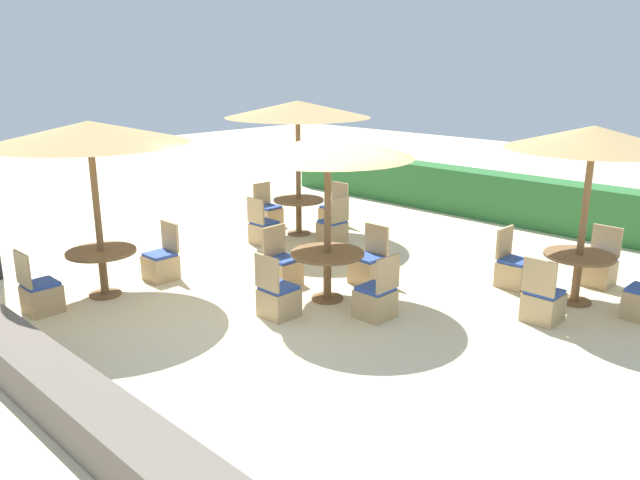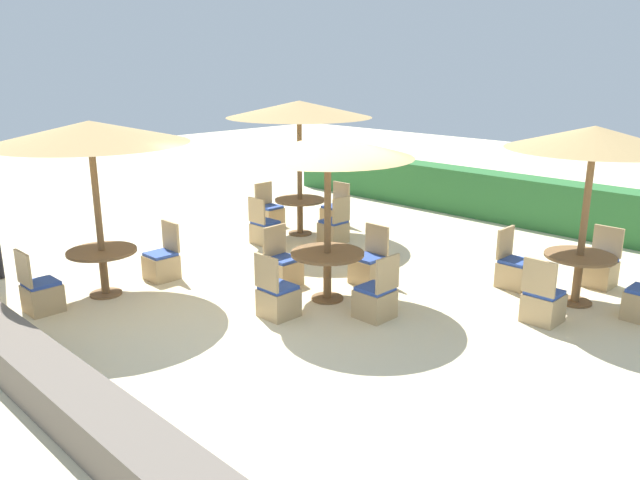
{
  "view_description": "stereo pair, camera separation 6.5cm",
  "coord_description": "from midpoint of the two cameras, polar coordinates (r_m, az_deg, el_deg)",
  "views": [
    {
      "loc": [
        6.16,
        -5.71,
        3.43
      ],
      "look_at": [
        0.0,
        0.6,
        0.9
      ],
      "focal_mm": 35.0,
      "sensor_mm": 36.0,
      "label": 1
    },
    {
      "loc": [
        6.21,
        -5.67,
        3.43
      ],
      "look_at": [
        0.0,
        0.6,
        0.9
      ],
      "focal_mm": 35.0,
      "sensor_mm": 36.0,
      "label": 2
    }
  ],
  "objects": [
    {
      "name": "ground_plane",
      "position": [
        9.08,
        -2.48,
        -6.22
      ],
      "size": [
        40.0,
        40.0,
        0.0
      ],
      "primitive_type": "plane",
      "color": "beige"
    },
    {
      "name": "patio_chair_front_left_north",
      "position": [
        10.48,
        -14.07,
        -2.09
      ],
      "size": [
        0.46,
        0.46,
        0.93
      ],
      "rotation": [
        0.0,
        0.0,
        3.14
      ],
      "color": "tan",
      "rests_on": "ground_plane"
    },
    {
      "name": "round_table_back_right",
      "position": [
        9.82,
        22.77,
        -2.22
      ],
      "size": [
        1.0,
        1.0,
        0.74
      ],
      "color": "brown",
      "rests_on": "ground_plane"
    },
    {
      "name": "patio_chair_back_right_north",
      "position": [
        10.83,
        24.36,
        -2.48
      ],
      "size": [
        0.46,
        0.46,
        0.93
      ],
      "rotation": [
        0.0,
        0.0,
        3.14
      ],
      "color": "tan",
      "rests_on": "ground_plane"
    },
    {
      "name": "parasol_back_left",
      "position": [
        12.46,
        -1.77,
        11.84
      ],
      "size": [
        2.87,
        2.87,
        2.7
      ],
      "color": "brown",
      "rests_on": "ground_plane"
    },
    {
      "name": "parasol_back_right",
      "position": [
        9.45,
        23.97,
        8.46
      ],
      "size": [
        2.39,
        2.39,
        2.59
      ],
      "color": "brown",
      "rests_on": "ground_plane"
    },
    {
      "name": "patio_chair_back_left_west",
      "position": [
        13.48,
        -4.49,
        2.37
      ],
      "size": [
        0.46,
        0.46,
        0.93
      ],
      "rotation": [
        0.0,
        0.0,
        -1.57
      ],
      "color": "tan",
      "rests_on": "ground_plane"
    },
    {
      "name": "patio_chair_back_right_west",
      "position": [
        10.28,
        17.5,
        -2.71
      ],
      "size": [
        0.46,
        0.46,
        0.93
      ],
      "rotation": [
        0.0,
        0.0,
        -1.57
      ],
      "color": "tan",
      "rests_on": "ground_plane"
    },
    {
      "name": "patio_chair_back_left_south",
      "position": [
        12.19,
        -4.91,
        0.88
      ],
      "size": [
        0.46,
        0.46,
        0.93
      ],
      "color": "tan",
      "rests_on": "ground_plane"
    },
    {
      "name": "patio_chair_center_east",
      "position": [
        8.68,
        5.34,
        -5.47
      ],
      "size": [
        0.46,
        0.46,
        0.93
      ],
      "rotation": [
        0.0,
        0.0,
        1.57
      ],
      "color": "tan",
      "rests_on": "ground_plane"
    },
    {
      "name": "parasol_center",
      "position": [
        8.82,
        0.93,
        8.52
      ],
      "size": [
        2.44,
        2.44,
        2.46
      ],
      "color": "brown",
      "rests_on": "ground_plane"
    },
    {
      "name": "stone_border",
      "position": [
        7.29,
        -23.7,
        -11.47
      ],
      "size": [
        10.0,
        0.56,
        0.47
      ],
      "primitive_type": "cube",
      "color": "#6B6056",
      "rests_on": "ground_plane"
    },
    {
      "name": "parasol_front_left",
      "position": [
        9.55,
        -20.12,
        9.19
      ],
      "size": [
        2.81,
        2.81,
        2.63
      ],
      "color": "brown",
      "rests_on": "ground_plane"
    },
    {
      "name": "patio_chair_back_left_north",
      "position": [
        13.47,
        1.53,
        2.39
      ],
      "size": [
        0.46,
        0.46,
        0.93
      ],
      "rotation": [
        0.0,
        0.0,
        3.14
      ],
      "color": "tan",
      "rests_on": "ground_plane"
    },
    {
      "name": "hedge_row",
      "position": [
        14.28,
        18.12,
        3.45
      ],
      "size": [
        13.0,
        0.7,
        1.04
      ],
      "primitive_type": "cube",
      "color": "#2D6B33",
      "rests_on": "ground_plane"
    },
    {
      "name": "patio_chair_front_left_south",
      "position": [
        9.67,
        -23.97,
        -4.55
      ],
      "size": [
        0.46,
        0.46,
        0.93
      ],
      "color": "tan",
      "rests_on": "ground_plane"
    },
    {
      "name": "round_table_back_left",
      "position": [
        12.75,
        -1.7,
        3.04
      ],
      "size": [
        1.02,
        1.02,
        0.73
      ],
      "color": "brown",
      "rests_on": "ground_plane"
    },
    {
      "name": "patio_chair_center_south",
      "position": [
        8.7,
        -3.69,
        -5.37
      ],
      "size": [
        0.46,
        0.46,
        0.93
      ],
      "color": "tan",
      "rests_on": "ground_plane"
    },
    {
      "name": "patio_chair_back_left_east",
      "position": [
        12.21,
        1.44,
        0.96
      ],
      "size": [
        0.46,
        0.46,
        0.93
      ],
      "rotation": [
        0.0,
        0.0,
        1.57
      ],
      "color": "tan",
      "rests_on": "ground_plane"
    },
    {
      "name": "round_table_front_left",
      "position": [
        9.93,
        -19.08,
        -1.75
      ],
      "size": [
        1.03,
        1.03,
        0.71
      ],
      "color": "brown",
      "rests_on": "ground_plane"
    },
    {
      "name": "round_table_center",
      "position": [
        9.19,
        0.89,
        -2.03
      ],
      "size": [
        1.09,
        1.09,
        0.74
      ],
      "color": "brown",
      "rests_on": "ground_plane"
    },
    {
      "name": "patio_chair_back_right_south",
      "position": [
        9.04,
        19.89,
        -5.52
      ],
      "size": [
        0.46,
        0.46,
        0.93
      ],
      "color": "tan",
      "rests_on": "ground_plane"
    },
    {
      "name": "patio_chair_center_north",
      "position": [
        10.01,
        4.65,
        -2.5
      ],
      "size": [
        0.46,
        0.46,
        0.93
      ],
      "rotation": [
        0.0,
        0.0,
        3.14
      ],
      "color": "tan",
      "rests_on": "ground_plane"
    },
    {
      "name": "patio_chair_center_west",
      "position": [
        9.93,
        -3.21,
        -2.62
      ],
      "size": [
        0.46,
        0.46,
        0.93
      ],
      "rotation": [
        0.0,
        0.0,
        -1.57
      ],
      "color": "tan",
      "rests_on": "ground_plane"
    }
  ]
}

